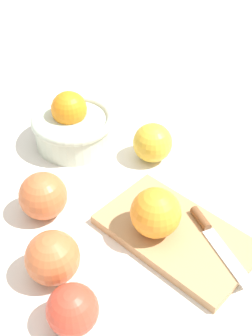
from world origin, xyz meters
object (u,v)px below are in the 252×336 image
(apple_front_left, at_px, (43,196))
(bowl, at_px, (73,125))
(apple_front_right_2, at_px, (73,310))
(apple_back_center, at_px, (153,143))
(cutting_board, at_px, (176,235))
(orange_on_board, at_px, (156,213))
(apple_front_right, at_px, (53,258))
(knife, at_px, (211,234))

(apple_front_left, bearing_deg, bowl, 119.34)
(apple_front_left, relative_size, apple_front_right_2, 1.15)
(apple_back_center, relative_size, apple_front_right_2, 1.08)
(cutting_board, height_order, orange_on_board, orange_on_board)
(bowl, xyz_separation_m, orange_on_board, (0.27, -0.10, 0.01))
(apple_back_center, bearing_deg, apple_front_left, -103.64)
(bowl, relative_size, cutting_board, 0.67)
(bowl, distance_m, apple_front_right_2, 0.40)
(apple_front_left, bearing_deg, apple_back_center, 76.36)
(bowl, relative_size, apple_front_right_2, 2.36)
(apple_back_center, distance_m, apple_front_right_2, 0.37)
(apple_front_right, bearing_deg, apple_back_center, 98.60)
(cutting_board, relative_size, apple_front_right_2, 3.51)
(apple_front_left, distance_m, apple_front_right, 0.13)
(cutting_board, distance_m, apple_front_left, 0.23)
(bowl, bearing_deg, knife, -9.14)
(orange_on_board, bearing_deg, apple_front_right, -115.83)
(knife, xyz_separation_m, apple_front_right_2, (-0.07, -0.24, 0.01))
(apple_back_center, xyz_separation_m, apple_front_right_2, (0.12, -0.35, -0.00))
(apple_front_left, xyz_separation_m, apple_back_center, (0.06, 0.23, -0.00))
(orange_on_board, height_order, apple_back_center, orange_on_board)
(apple_front_right, bearing_deg, knife, 52.67)
(orange_on_board, bearing_deg, apple_front_left, -157.65)
(cutting_board, bearing_deg, knife, 28.60)
(bowl, relative_size, apple_front_left, 2.06)
(knife, distance_m, apple_back_center, 0.23)
(orange_on_board, xyz_separation_m, apple_front_left, (-0.18, -0.07, -0.02))
(cutting_board, bearing_deg, apple_front_right, -120.88)
(cutting_board, relative_size, apple_front_right, 3.08)
(apple_front_right, height_order, apple_front_right_2, apple_front_right)
(knife, relative_size, apple_front_right_2, 2.06)
(knife, height_order, apple_back_center, apple_back_center)
(orange_on_board, distance_m, apple_front_right_2, 0.19)
(cutting_board, distance_m, knife, 0.06)
(cutting_board, relative_size, apple_back_center, 3.25)
(apple_front_right_2, bearing_deg, apple_front_left, 146.61)
(apple_front_right_2, bearing_deg, bowl, 133.52)
(apple_front_right_2, bearing_deg, apple_front_right, 152.59)
(cutting_board, bearing_deg, bowl, 164.75)
(knife, height_order, apple_front_right_2, apple_front_right_2)
(orange_on_board, xyz_separation_m, knife, (0.08, 0.05, -0.04))
(bowl, height_order, apple_back_center, bowl)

